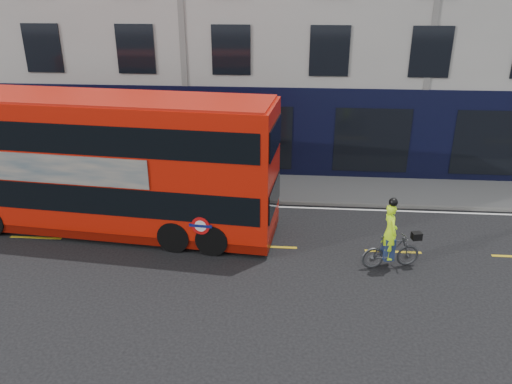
# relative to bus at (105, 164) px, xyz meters

# --- Properties ---
(ground) EXTENTS (120.00, 120.00, 0.00)m
(ground) POSITION_rel_bus_xyz_m (1.63, -2.45, -2.41)
(ground) COLOR black
(ground) RESTS_ON ground
(pavement) EXTENTS (60.00, 3.00, 0.12)m
(pavement) POSITION_rel_bus_xyz_m (1.63, 4.05, -2.35)
(pavement) COLOR slate
(pavement) RESTS_ON ground
(kerb) EXTENTS (60.00, 0.12, 0.13)m
(kerb) POSITION_rel_bus_xyz_m (1.63, 2.55, -2.34)
(kerb) COLOR slate
(kerb) RESTS_ON ground
(road_edge_line) EXTENTS (58.00, 0.10, 0.01)m
(road_edge_line) POSITION_rel_bus_xyz_m (1.63, 2.25, -2.40)
(road_edge_line) COLOR silver
(road_edge_line) RESTS_ON ground
(lane_dashes) EXTENTS (58.00, 0.12, 0.01)m
(lane_dashes) POSITION_rel_bus_xyz_m (1.63, -0.95, -2.40)
(lane_dashes) COLOR gold
(lane_dashes) RESTS_ON ground
(bus) EXTENTS (11.84, 3.72, 4.70)m
(bus) POSITION_rel_bus_xyz_m (0.00, 0.00, 0.00)
(bus) COLOR red
(bus) RESTS_ON ground
(cyclist) EXTENTS (1.89, 0.90, 2.30)m
(cyclist) POSITION_rel_bus_xyz_m (9.32, -1.91, -1.64)
(cyclist) COLOR #404244
(cyclist) RESTS_ON ground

